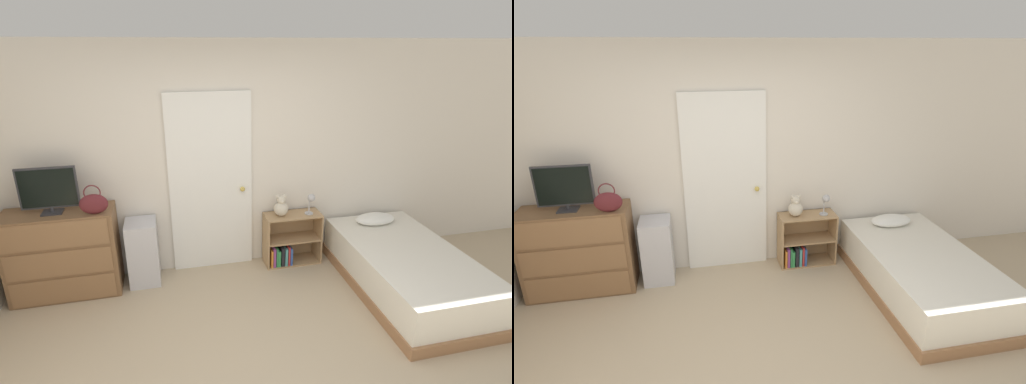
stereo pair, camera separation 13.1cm
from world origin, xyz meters
TOP-DOWN VIEW (x-y plane):
  - wall_back at (0.00, 2.10)m, footprint 10.00×0.06m
  - door_closed at (-0.09, 2.04)m, footprint 0.92×0.09m
  - dresser at (-1.66, 1.83)m, footprint 1.07×0.43m
  - tv at (-1.69, 1.82)m, footprint 0.54×0.16m
  - handbag at (-1.28, 1.70)m, footprint 0.27×0.09m
  - storage_bin at (-0.88, 1.87)m, footprint 0.33×0.35m
  - bookshelf at (0.78, 1.91)m, footprint 0.66×0.29m
  - teddy_bear at (0.68, 1.90)m, footprint 0.17×0.17m
  - desk_lamp at (1.03, 1.86)m, footprint 0.11×0.11m
  - bed at (1.83, 1.08)m, footprint 1.09×1.95m

SIDE VIEW (x-z plane):
  - bed at x=1.83m, z-range -0.05..0.52m
  - bookshelf at x=0.78m, z-range -0.06..0.56m
  - storage_bin at x=-0.88m, z-range 0.00..0.72m
  - dresser at x=-1.66m, z-range 0.00..0.93m
  - teddy_bear at x=0.68m, z-range 0.61..0.86m
  - desk_lamp at x=1.03m, z-range 0.67..0.92m
  - door_closed at x=-0.09m, z-range 0.00..2.03m
  - handbag at x=-1.28m, z-range 0.89..1.19m
  - tv at x=-1.69m, z-range 0.94..1.40m
  - wall_back at x=0.00m, z-range 0.00..2.55m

